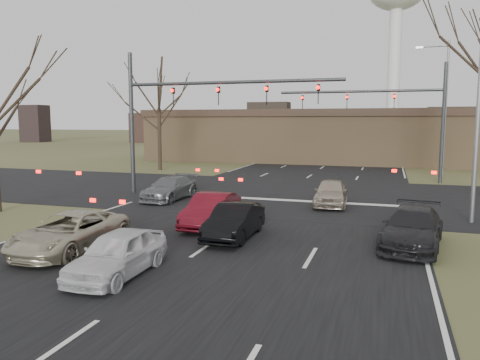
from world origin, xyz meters
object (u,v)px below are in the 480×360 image
object	(u,v)px
streetlight_right_near	(475,85)
car_red_ahead	(211,210)
car_silver_ahead	(331,192)
streetlight_right_far	(443,102)
car_grey_ahead	(170,188)
building	(352,136)
car_silver_suv	(70,232)
car_black_hatch	(234,221)
mast_arm_near	(184,104)
car_charcoal_sedan	(412,228)
car_white_sedan	(118,253)
mast_arm_far	(399,108)

from	to	relation	value
streetlight_right_near	car_red_ahead	world-z (taller)	streetlight_right_near
streetlight_right_near	car_silver_ahead	distance (m)	7.95
car_red_ahead	car_silver_ahead	xyz separation A→B (m)	(3.98, 6.06, 0.01)
streetlight_right_far	car_grey_ahead	bearing A→B (deg)	-133.40
car_red_ahead	building	bearing A→B (deg)	82.80
streetlight_right_far	car_silver_suv	bearing A→B (deg)	-117.51
streetlight_right_near	car_grey_ahead	size ratio (longest dim) A/B	2.39
streetlight_right_near	car_black_hatch	world-z (taller)	streetlight_right_near
building	mast_arm_near	xyz separation A→B (m)	(-7.23, -25.00, 2.41)
mast_arm_near	car_silver_ahead	world-z (taller)	mast_arm_near
car_charcoal_sedan	car_red_ahead	distance (m)	7.52
streetlight_right_near	streetlight_right_far	xyz separation A→B (m)	(0.50, 17.00, 0.00)
streetlight_right_near	car_red_ahead	size ratio (longest dim) A/B	2.53
streetlight_right_far	car_white_sedan	xyz separation A→B (m)	(-10.52, -27.20, -4.96)
car_grey_ahead	car_silver_ahead	distance (m)	8.44
car_silver_suv	car_silver_ahead	bearing A→B (deg)	56.51
building	car_white_sedan	distance (m)	38.39
mast_arm_far	car_charcoal_sedan	size ratio (longest dim) A/B	2.51
streetlight_right_near	streetlight_right_far	bearing A→B (deg)	88.32
car_grey_ahead	car_silver_ahead	size ratio (longest dim) A/B	1.08
streetlight_right_near	car_silver_suv	world-z (taller)	streetlight_right_near
car_white_sedan	car_silver_ahead	bearing A→B (deg)	70.37
streetlight_right_far	mast_arm_far	bearing A→B (deg)	-128.11
building	mast_arm_far	distance (m)	15.75
building	car_silver_suv	world-z (taller)	building
car_charcoal_sedan	car_silver_suv	bearing A→B (deg)	-151.69
car_silver_ahead	car_silver_suv	bearing A→B (deg)	-125.69
mast_arm_near	car_silver_ahead	size ratio (longest dim) A/B	3.13
building	mast_arm_near	world-z (taller)	mast_arm_near
mast_arm_near	car_charcoal_sedan	distance (m)	14.69
mast_arm_near	streetlight_right_near	world-z (taller)	streetlight_right_near
car_silver_suv	car_silver_ahead	world-z (taller)	car_silver_ahead
mast_arm_near	car_red_ahead	size ratio (longest dim) A/B	3.07
streetlight_right_far	car_charcoal_sedan	distance (m)	22.38
mast_arm_near	streetlight_right_near	bearing A→B (deg)	-12.05
streetlight_right_far	car_black_hatch	size ratio (longest dim) A/B	2.67
car_charcoal_sedan	car_red_ahead	world-z (taller)	car_red_ahead
car_white_sedan	car_red_ahead	world-z (taller)	car_red_ahead
mast_arm_far	car_black_hatch	distance (m)	19.71
streetlight_right_far	car_silver_ahead	xyz separation A→B (m)	(-6.32, -14.76, -4.93)
streetlight_right_near	car_white_sedan	world-z (taller)	streetlight_right_near
streetlight_right_far	car_silver_ahead	bearing A→B (deg)	-113.18
streetlight_right_far	mast_arm_near	bearing A→B (deg)	-136.11
mast_arm_near	streetlight_right_near	size ratio (longest dim) A/B	1.21
streetlight_right_far	car_charcoal_sedan	world-z (taller)	streetlight_right_far
mast_arm_near	car_silver_suv	size ratio (longest dim) A/B	2.70
car_red_ahead	mast_arm_near	bearing A→B (deg)	120.11
mast_arm_near	streetlight_right_far	world-z (taller)	streetlight_right_far
mast_arm_far	streetlight_right_near	distance (m)	13.28
car_white_sedan	car_black_hatch	distance (m)	5.14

